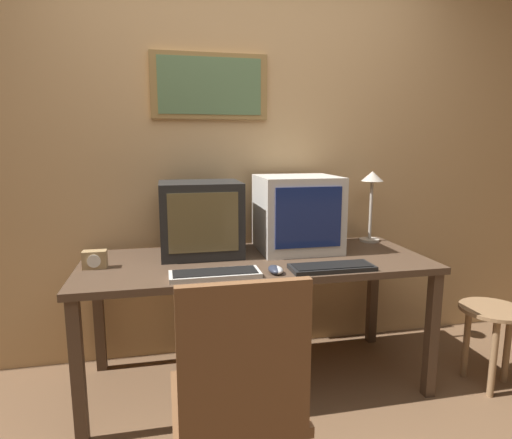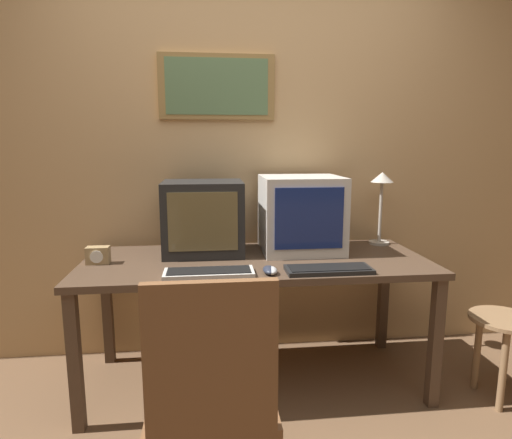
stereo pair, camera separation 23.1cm
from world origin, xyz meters
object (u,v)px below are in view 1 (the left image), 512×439
at_px(monitor_right, 297,213).
at_px(mouse_near_keyboard, 275,270).
at_px(mouse_far_corner, 276,270).
at_px(desk_lamp, 372,190).
at_px(keyboard_side, 332,267).
at_px(side_stool, 491,326).
at_px(keyboard_main, 215,274).
at_px(monitor_left, 201,218).
at_px(desk_clock, 95,260).
at_px(office_chair, 238,419).

xyz_separation_m(monitor_right, mouse_near_keyboard, (-0.25, -0.43, -0.20)).
bearing_deg(mouse_far_corner, desk_lamp, 35.57).
height_order(keyboard_side, side_stool, keyboard_side).
height_order(monitor_right, desk_lamp, desk_lamp).
bearing_deg(desk_lamp, keyboard_side, -131.32).
height_order(keyboard_side, mouse_far_corner, mouse_far_corner).
relative_size(keyboard_side, desk_lamp, 0.94).
bearing_deg(keyboard_main, mouse_near_keyboard, -1.83).
bearing_deg(desk_lamp, monitor_left, -174.52).
relative_size(monitor_right, mouse_far_corner, 4.41).
height_order(monitor_right, keyboard_side, monitor_right).
xyz_separation_m(keyboard_side, side_stool, (0.95, -0.03, -0.39)).
relative_size(mouse_far_corner, desk_clock, 0.88).
distance_m(monitor_left, desk_clock, 0.60).
distance_m(monitor_right, desk_clock, 1.15).
bearing_deg(mouse_near_keyboard, desk_lamp, 35.09).
bearing_deg(monitor_left, mouse_far_corner, -54.06).
height_order(monitor_right, side_stool, monitor_right).
height_order(office_chair, side_stool, office_chair).
height_order(keyboard_side, desk_clock, desk_clock).
relative_size(monitor_right, mouse_near_keyboard, 4.05).
relative_size(desk_lamp, side_stool, 0.98).
bearing_deg(office_chair, desk_lamp, 46.98).
bearing_deg(desk_lamp, keyboard_main, -153.29).
xyz_separation_m(keyboard_main, keyboard_side, (0.59, -0.01, 0.00)).
bearing_deg(mouse_far_corner, keyboard_side, 0.59).
xyz_separation_m(desk_lamp, office_chair, (-1.07, -1.15, -0.67)).
bearing_deg(monitor_left, keyboard_side, -35.90).
bearing_deg(monitor_left, desk_lamp, 5.48).
relative_size(monitor_right, keyboard_side, 1.07).
height_order(mouse_near_keyboard, desk_lamp, desk_lamp).
height_order(keyboard_main, keyboard_side, same).
bearing_deg(desk_clock, desk_lamp, 9.38).
distance_m(monitor_right, mouse_far_corner, 0.54).
distance_m(monitor_right, keyboard_side, 0.49).
xyz_separation_m(monitor_right, desk_clock, (-1.12, -0.16, -0.17)).
bearing_deg(desk_clock, keyboard_side, -13.38).
bearing_deg(side_stool, desk_clock, 171.71).
xyz_separation_m(monitor_left, mouse_near_keyboard, (0.32, -0.44, -0.19)).
distance_m(keyboard_main, mouse_near_keyboard, 0.29).
bearing_deg(office_chair, desk_clock, 123.70).
relative_size(keyboard_main, side_stool, 0.94).
height_order(keyboard_side, office_chair, office_chair).
bearing_deg(mouse_near_keyboard, monitor_right, 60.14).
bearing_deg(monitor_right, monitor_left, 179.00).
distance_m(monitor_left, desk_lamp, 1.11).
bearing_deg(desk_lamp, desk_clock, -170.62).
distance_m(keyboard_main, desk_clock, 0.64).
bearing_deg(mouse_far_corner, mouse_near_keyboard, 145.97).
distance_m(monitor_left, mouse_near_keyboard, 0.58).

